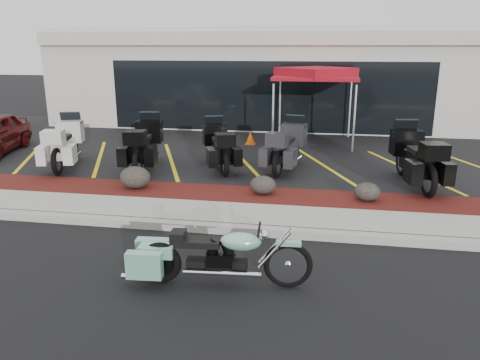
% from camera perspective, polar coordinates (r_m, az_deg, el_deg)
% --- Properties ---
extents(ground, '(90.00, 90.00, 0.00)m').
position_cam_1_polar(ground, '(8.01, -5.58, -8.62)').
color(ground, black).
rests_on(ground, ground).
extents(curb, '(24.00, 0.25, 0.15)m').
position_cam_1_polar(curb, '(8.78, -4.06, -5.78)').
color(curb, gray).
rests_on(curb, ground).
extents(sidewalk, '(24.00, 1.20, 0.15)m').
position_cam_1_polar(sidewalk, '(9.42, -3.06, -4.22)').
color(sidewalk, gray).
rests_on(sidewalk, ground).
extents(mulch_bed, '(24.00, 1.20, 0.16)m').
position_cam_1_polar(mulch_bed, '(10.53, -1.63, -1.97)').
color(mulch_bed, '#3D120D').
rests_on(mulch_bed, ground).
extents(upper_lot, '(26.00, 9.60, 0.15)m').
position_cam_1_polar(upper_lot, '(15.68, 2.24, 4.04)').
color(upper_lot, black).
rests_on(upper_lot, ground).
extents(dealership_building, '(18.00, 8.16, 4.00)m').
position_cam_1_polar(dealership_building, '(21.61, 4.53, 12.47)').
color(dealership_building, '#ADA99D').
rests_on(dealership_building, ground).
extents(boulder_left, '(0.72, 0.60, 0.51)m').
position_cam_1_polar(boulder_left, '(11.06, -12.66, 0.33)').
color(boulder_left, black).
rests_on(boulder_left, mulch_bed).
extents(boulder_mid, '(0.58, 0.48, 0.41)m').
position_cam_1_polar(boulder_mid, '(10.38, 2.79, -0.60)').
color(boulder_mid, black).
rests_on(boulder_mid, mulch_bed).
extents(boulder_right, '(0.55, 0.46, 0.39)m').
position_cam_1_polar(boulder_right, '(10.28, 15.21, -1.38)').
color(boulder_right, black).
rests_on(boulder_right, mulch_bed).
extents(hero_cruiser, '(2.66, 0.86, 0.92)m').
position_cam_1_polar(hero_cruiser, '(6.70, 5.89, -9.47)').
color(hero_cruiser, '#70AF96').
rests_on(hero_cruiser, ground).
extents(touring_white, '(1.52, 2.55, 1.39)m').
position_cam_1_polar(touring_white, '(14.30, -19.79, 5.07)').
color(touring_white, silver).
rests_on(touring_white, upper_lot).
extents(touring_black_front, '(1.30, 2.55, 1.42)m').
position_cam_1_polar(touring_black_front, '(13.58, -10.82, 5.25)').
color(touring_black_front, black).
rests_on(touring_black_front, upper_lot).
extents(touring_black_mid, '(1.65, 2.42, 1.32)m').
position_cam_1_polar(touring_black_mid, '(13.27, -3.18, 5.05)').
color(touring_black_mid, black).
rests_on(touring_black_mid, upper_lot).
extents(touring_grey, '(1.32, 2.47, 1.36)m').
position_cam_1_polar(touring_grey, '(13.20, 6.70, 5.00)').
color(touring_grey, '#2C2C31').
rests_on(touring_grey, upper_lot).
extents(touring_black_rear, '(1.32, 2.61, 1.45)m').
position_cam_1_polar(touring_black_rear, '(12.46, 19.33, 3.75)').
color(touring_black_rear, black).
rests_on(touring_black_rear, upper_lot).
extents(traffic_cone, '(0.39, 0.39, 0.44)m').
position_cam_1_polar(traffic_cone, '(15.73, 1.28, 5.17)').
color(traffic_cone, '#E85407').
rests_on(traffic_cone, upper_lot).
extents(popup_canopy, '(2.78, 2.78, 2.50)m').
position_cam_1_polar(popup_canopy, '(15.96, 9.19, 12.55)').
color(popup_canopy, silver).
rests_on(popup_canopy, upper_lot).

